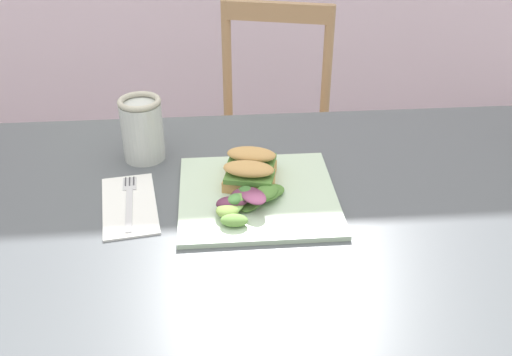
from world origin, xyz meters
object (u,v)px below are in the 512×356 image
(chair_wooden_far, at_px, (269,140))
(plate_lunch, at_px, (258,195))
(dining_table, at_px, (274,260))
(sandwich_half_back, at_px, (252,161))
(mason_jar_iced_tea, at_px, (143,132))
(fork_on_napkin, at_px, (129,198))
(sandwich_half_front, at_px, (249,177))

(chair_wooden_far, distance_m, plate_lunch, 0.85)
(dining_table, distance_m, sandwich_half_back, 0.20)
(sandwich_half_back, bearing_deg, mason_jar_iced_tea, 155.49)
(chair_wooden_far, height_order, fork_on_napkin, chair_wooden_far)
(sandwich_half_front, distance_m, sandwich_half_back, 0.06)
(dining_table, relative_size, chair_wooden_far, 1.61)
(sandwich_half_front, xyz_separation_m, mason_jar_iced_tea, (-0.21, 0.16, 0.02))
(sandwich_half_front, height_order, sandwich_half_back, same)
(mason_jar_iced_tea, bearing_deg, plate_lunch, -37.85)
(plate_lunch, distance_m, sandwich_half_back, 0.08)
(plate_lunch, bearing_deg, chair_wooden_far, 82.44)
(chair_wooden_far, xyz_separation_m, plate_lunch, (-0.11, -0.79, 0.30))
(dining_table, distance_m, sandwich_half_front, 0.18)
(dining_table, relative_size, sandwich_half_back, 12.98)
(dining_table, height_order, sandwich_half_front, sandwich_half_front)
(plate_lunch, relative_size, fork_on_napkin, 1.61)
(fork_on_napkin, bearing_deg, sandwich_half_front, 1.68)
(dining_table, bearing_deg, sandwich_half_front, 125.68)
(plate_lunch, relative_size, sandwich_half_back, 2.78)
(sandwich_half_front, xyz_separation_m, sandwich_half_back, (0.01, 0.06, 0.00))
(chair_wooden_far, height_order, sandwich_half_front, chair_wooden_far)
(sandwich_half_back, xyz_separation_m, mason_jar_iced_tea, (-0.22, 0.10, 0.02))
(plate_lunch, bearing_deg, fork_on_napkin, 177.83)
(dining_table, height_order, sandwich_half_back, sandwich_half_back)
(fork_on_napkin, bearing_deg, plate_lunch, -2.17)
(chair_wooden_far, xyz_separation_m, sandwich_half_front, (-0.12, -0.78, 0.33))
(chair_wooden_far, xyz_separation_m, fork_on_napkin, (-0.35, -0.78, 0.30))
(chair_wooden_far, distance_m, sandwich_half_front, 0.85)
(dining_table, relative_size, mason_jar_iced_tea, 10.20)
(sandwich_half_front, bearing_deg, dining_table, -54.32)
(dining_table, xyz_separation_m, sandwich_half_front, (-0.04, 0.06, 0.16))
(dining_table, bearing_deg, plate_lunch, 122.14)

